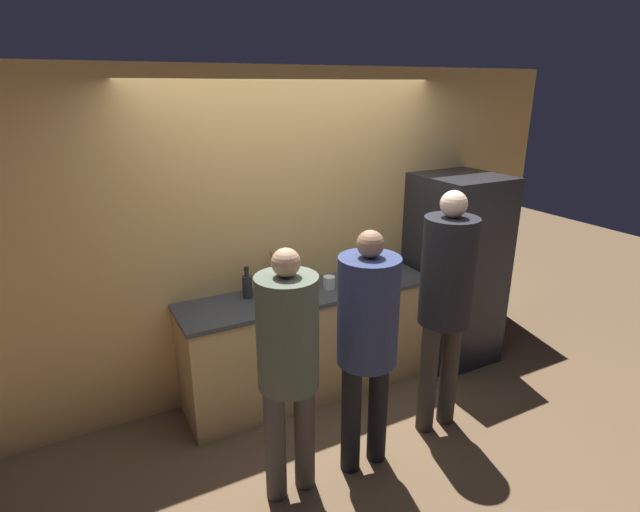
% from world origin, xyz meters
% --- Properties ---
extents(ground_plane, '(14.00, 14.00, 0.00)m').
position_xyz_m(ground_plane, '(0.00, 0.00, 0.00)').
color(ground_plane, brown).
extents(wall_back, '(5.20, 0.06, 2.60)m').
position_xyz_m(wall_back, '(0.00, 0.61, 1.30)').
color(wall_back, '#E0B266').
rests_on(wall_back, ground_plane).
extents(counter, '(2.09, 0.59, 0.91)m').
position_xyz_m(counter, '(0.00, 0.33, 0.46)').
color(counter, tan).
rests_on(counter, ground_plane).
extents(refrigerator, '(0.69, 0.74, 1.73)m').
position_xyz_m(refrigerator, '(1.44, 0.23, 0.86)').
color(refrigerator, '#232328').
rests_on(refrigerator, ground_plane).
extents(person_left, '(0.36, 0.36, 1.63)m').
position_xyz_m(person_left, '(-0.61, -0.62, 0.98)').
color(person_left, '#4C4742').
rests_on(person_left, ground_plane).
extents(person_center, '(0.38, 0.38, 1.66)m').
position_xyz_m(person_center, '(-0.07, -0.63, 1.01)').
color(person_center, black).
rests_on(person_center, ground_plane).
extents(person_right, '(0.37, 0.37, 1.81)m').
position_xyz_m(person_right, '(0.63, -0.54, 1.10)').
color(person_right, '#38332D').
rests_on(person_right, ground_plane).
extents(fruit_bowl, '(0.28, 0.28, 0.15)m').
position_xyz_m(fruit_bowl, '(-0.27, 0.18, 0.96)').
color(fruit_bowl, beige).
rests_on(fruit_bowl, counter).
extents(utensil_crock, '(0.13, 0.13, 0.30)m').
position_xyz_m(utensil_crock, '(-0.21, 0.52, 0.98)').
color(utensil_crock, '#3D424C').
rests_on(utensil_crock, counter).
extents(bottle_dark, '(0.07, 0.07, 0.25)m').
position_xyz_m(bottle_dark, '(-0.47, 0.43, 1.01)').
color(bottle_dark, '#333338').
rests_on(bottle_dark, counter).
extents(bottle_amber, '(0.06, 0.06, 0.22)m').
position_xyz_m(bottle_amber, '(-0.38, 0.38, 0.99)').
color(bottle_amber, brown).
rests_on(bottle_amber, counter).
extents(bottle_clear, '(0.08, 0.08, 0.21)m').
position_xyz_m(bottle_clear, '(0.51, 0.52, 0.99)').
color(bottle_clear, silver).
rests_on(bottle_clear, counter).
extents(cup_white, '(0.10, 0.10, 0.10)m').
position_xyz_m(cup_white, '(0.17, 0.29, 0.96)').
color(cup_white, white).
rests_on(cup_white, counter).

